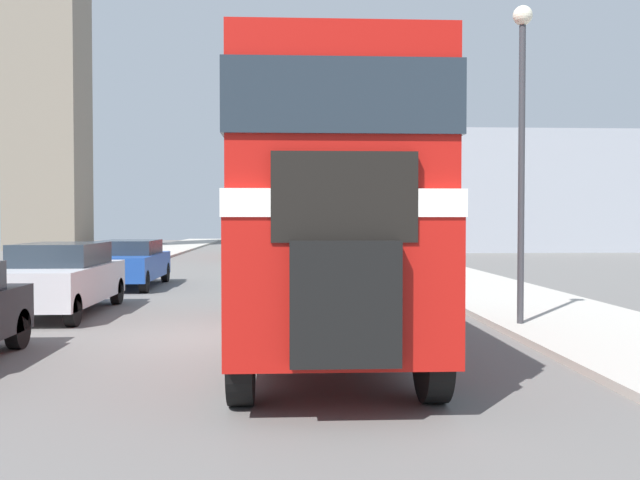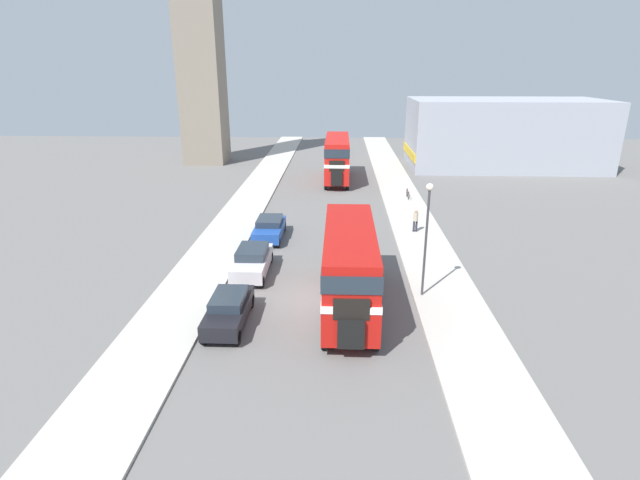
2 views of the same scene
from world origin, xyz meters
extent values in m
plane|color=slate|center=(0.00, 0.00, 0.00)|extent=(120.00, 120.00, 0.00)
cube|color=#B7B2A8|center=(6.75, 0.00, 0.06)|extent=(3.50, 120.00, 0.12)
cube|color=#B2140F|center=(1.66, -0.86, 1.30)|extent=(2.41, 9.34, 1.54)
cube|color=white|center=(1.66, -0.86, 2.21)|extent=(2.44, 9.38, 0.28)
cube|color=#B2140F|center=(1.66, -0.86, 3.19)|extent=(2.36, 9.15, 1.68)
cube|color=#232D38|center=(1.66, -0.86, 3.28)|extent=(2.44, 9.24, 0.76)
cube|color=black|center=(1.66, -5.63, 1.23)|extent=(1.09, 0.20, 1.23)
cube|color=black|center=(1.66, -5.50, 2.27)|extent=(1.45, 0.12, 0.90)
cylinder|color=black|center=(0.59, -4.63, 0.56)|extent=(0.28, 1.13, 1.13)
cylinder|color=black|center=(2.72, -4.63, 0.56)|extent=(0.28, 1.13, 1.13)
cylinder|color=black|center=(0.59, 2.79, 0.56)|extent=(0.28, 1.13, 1.13)
cylinder|color=black|center=(2.72, 2.79, 0.56)|extent=(0.28, 1.13, 1.13)
cube|color=red|center=(0.87, 27.79, 1.39)|extent=(2.36, 9.91, 1.70)
cube|color=white|center=(0.87, 27.79, 2.39)|extent=(2.39, 9.96, 0.31)
cube|color=red|center=(0.87, 27.79, 3.48)|extent=(2.32, 9.71, 1.86)
cube|color=#232D38|center=(0.87, 27.79, 3.57)|extent=(2.39, 9.81, 0.84)
cube|color=black|center=(0.87, 22.74, 1.30)|extent=(1.06, 0.20, 1.36)
cube|color=black|center=(0.87, 22.88, 2.46)|extent=(1.42, 0.12, 0.99)
cylinder|color=black|center=(-0.17, 23.74, 0.56)|extent=(0.28, 1.13, 1.13)
cylinder|color=black|center=(1.91, 23.74, 0.56)|extent=(0.28, 1.13, 1.13)
cylinder|color=black|center=(-0.17, 31.73, 0.56)|extent=(0.28, 1.13, 1.13)
cylinder|color=black|center=(1.91, 31.73, 0.56)|extent=(0.28, 1.13, 1.13)
cylinder|color=black|center=(-3.15, -1.04, 0.32)|extent=(0.20, 0.64, 0.64)
cube|color=silver|center=(-3.78, 3.12, 0.67)|extent=(1.82, 4.52, 0.77)
cube|color=#232D38|center=(-3.78, 3.30, 1.30)|extent=(1.60, 2.35, 0.48)
cylinder|color=black|center=(-2.98, 1.30, 0.32)|extent=(0.20, 0.64, 0.64)
cylinder|color=black|center=(-4.59, 4.93, 0.32)|extent=(0.20, 0.64, 0.64)
cylinder|color=black|center=(-2.98, 4.93, 0.32)|extent=(0.20, 0.64, 0.64)
cube|color=#1E479E|center=(-3.64, 9.33, 0.64)|extent=(1.83, 4.44, 0.71)
cube|color=#232D38|center=(-3.64, 9.51, 1.21)|extent=(1.61, 2.31, 0.42)
cylinder|color=black|center=(-4.46, 7.55, 0.32)|extent=(0.20, 0.64, 0.64)
cylinder|color=black|center=(-2.82, 7.55, 0.32)|extent=(0.20, 0.64, 0.64)
cylinder|color=black|center=(-4.46, 11.10, 0.32)|extent=(0.20, 0.64, 0.64)
cylinder|color=black|center=(-2.82, 11.10, 0.32)|extent=(0.20, 0.64, 0.64)
cylinder|color=#282833|center=(6.45, 10.86, 0.51)|extent=(0.15, 0.15, 0.79)
cylinder|color=#282833|center=(6.63, 10.86, 0.51)|extent=(0.15, 0.15, 0.79)
cylinder|color=tan|center=(6.54, 10.86, 1.22)|extent=(0.33, 0.33, 0.62)
sphere|color=tan|center=(6.54, 10.86, 1.64)|extent=(0.21, 0.21, 0.21)
torus|color=black|center=(7.23, 19.86, 0.48)|extent=(0.05, 0.71, 0.71)
torus|color=black|center=(7.23, 20.91, 0.48)|extent=(0.05, 0.71, 0.71)
cylinder|color=maroon|center=(7.23, 20.39, 0.62)|extent=(0.04, 1.06, 0.34)
cylinder|color=maroon|center=(7.23, 20.76, 0.69)|extent=(0.04, 0.04, 0.43)
cylinder|color=#38383D|center=(5.46, 0.48, 2.87)|extent=(0.12, 0.12, 5.50)
sphere|color=#EFEACC|center=(5.46, 0.48, 5.80)|extent=(0.36, 0.36, 0.36)
cube|color=gray|center=(-15.09, 37.62, 13.15)|extent=(4.78, 4.78, 26.31)
cube|color=#999EA8|center=(20.00, 35.73, 3.85)|extent=(21.39, 10.35, 7.69)
cube|color=gold|center=(9.24, 35.73, 1.69)|extent=(0.12, 9.84, 0.92)
camera|label=1|loc=(1.05, -12.50, 2.05)|focal=40.00mm
camera|label=2|loc=(1.11, -23.05, 11.32)|focal=28.00mm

